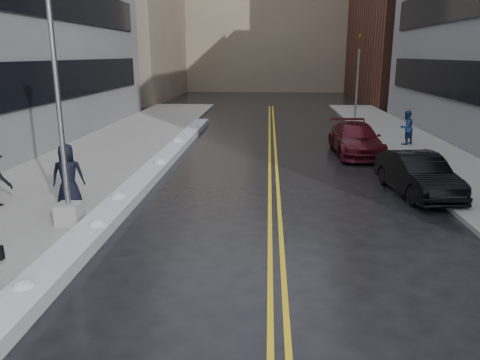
# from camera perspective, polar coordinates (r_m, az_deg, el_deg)

# --- Properties ---
(ground) EXTENTS (160.00, 160.00, 0.00)m
(ground) POSITION_cam_1_polar(r_m,az_deg,el_deg) (11.45, -8.33, -9.84)
(ground) COLOR black
(ground) RESTS_ON ground
(sidewalk_west) EXTENTS (5.50, 50.00, 0.15)m
(sidewalk_west) POSITION_cam_1_polar(r_m,az_deg,el_deg) (22.19, -17.78, 2.07)
(sidewalk_west) COLOR gray
(sidewalk_west) RESTS_ON ground
(sidewalk_east) EXTENTS (4.00, 50.00, 0.15)m
(sidewalk_east) POSITION_cam_1_polar(r_m,az_deg,el_deg) (22.10, 23.90, 1.44)
(sidewalk_east) COLOR gray
(sidewalk_east) RESTS_ON ground
(lane_line_left) EXTENTS (0.12, 50.00, 0.01)m
(lane_line_left) POSITION_cam_1_polar(r_m,az_deg,el_deg) (20.71, 3.64, 1.68)
(lane_line_left) COLOR gold
(lane_line_left) RESTS_ON ground
(lane_line_right) EXTENTS (0.12, 50.00, 0.01)m
(lane_line_right) POSITION_cam_1_polar(r_m,az_deg,el_deg) (20.71, 4.47, 1.66)
(lane_line_right) COLOR gold
(lane_line_right) RESTS_ON ground
(snow_ridge) EXTENTS (0.90, 30.00, 0.34)m
(snow_ridge) POSITION_cam_1_polar(r_m,az_deg,el_deg) (19.31, -10.74, 0.96)
(snow_ridge) COLOR silver
(snow_ridge) RESTS_ON ground
(building_west_far) EXTENTS (14.00, 22.00, 18.00)m
(building_west_far) POSITION_cam_1_polar(r_m,az_deg,el_deg) (57.14, -15.50, 18.78)
(building_west_far) COLOR gray
(building_west_far) RESTS_ON ground
(building_far) EXTENTS (36.00, 16.00, 22.00)m
(building_far) POSITION_cam_1_polar(r_m,az_deg,el_deg) (70.42, 3.45, 20.10)
(building_far) COLOR gray
(building_far) RESTS_ON ground
(lamppost) EXTENTS (0.65, 0.65, 7.62)m
(lamppost) POSITION_cam_1_polar(r_m,az_deg,el_deg) (13.55, -20.86, 4.49)
(lamppost) COLOR gray
(lamppost) RESTS_ON sidewalk_west
(fire_hydrant) EXTENTS (0.26, 0.26, 0.73)m
(fire_hydrant) POSITION_cam_1_polar(r_m,az_deg,el_deg) (21.67, 21.56, 2.72)
(fire_hydrant) COLOR maroon
(fire_hydrant) RESTS_ON sidewalk_east
(traffic_signal) EXTENTS (0.16, 0.20, 6.00)m
(traffic_signal) POSITION_cam_1_polar(r_m,az_deg,el_deg) (34.74, 14.15, 12.34)
(traffic_signal) COLOR gray
(traffic_signal) RESTS_ON sidewalk_east
(pedestrian_c) EXTENTS (1.11, 0.88, 1.99)m
(pedestrian_c) POSITION_cam_1_polar(r_m,az_deg,el_deg) (15.52, -20.24, 0.52)
(pedestrian_c) COLOR black
(pedestrian_c) RESTS_ON sidewalk_west
(pedestrian_east) EXTENTS (1.11, 1.07, 1.80)m
(pedestrian_east) POSITION_cam_1_polar(r_m,az_deg,el_deg) (26.38, 19.60, 6.05)
(pedestrian_east) COLOR navy
(pedestrian_east) RESTS_ON sidewalk_east
(car_black) EXTENTS (2.15, 4.61, 1.46)m
(car_black) POSITION_cam_1_polar(r_m,az_deg,el_deg) (17.48, 20.83, 0.63)
(car_black) COLOR black
(car_black) RESTS_ON ground
(car_maroon) EXTENTS (2.26, 5.31, 1.53)m
(car_maroon) POSITION_cam_1_polar(r_m,az_deg,el_deg) (23.70, 13.93, 4.84)
(car_maroon) COLOR #460B17
(car_maroon) RESTS_ON ground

